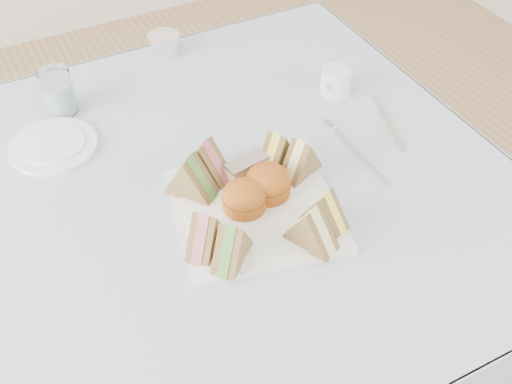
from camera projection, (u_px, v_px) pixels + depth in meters
name	position (u px, v px, depth m)	size (l,w,h in m)	color
table	(231.00, 304.00, 1.43)	(0.90, 0.90, 0.74)	brown
tablecloth	(226.00, 183.00, 1.17)	(1.02, 1.02, 0.01)	silver
serving_plate	(256.00, 210.00, 1.11)	(0.27, 0.27, 0.01)	white
sandwich_fl_a	(206.00, 231.00, 1.02)	(0.09, 0.04, 0.08)	olive
sandwich_fl_b	(232.00, 242.00, 1.00)	(0.09, 0.04, 0.08)	olive
sandwich_fr_a	(325.00, 209.00, 1.06)	(0.08, 0.04, 0.07)	olive
sandwich_fr_b	(312.00, 226.00, 1.02)	(0.09, 0.04, 0.08)	olive
sandwich_bl_a	(190.00, 175.00, 1.11)	(0.09, 0.04, 0.08)	olive
sandwich_bl_b	(206.00, 159.00, 1.14)	(0.09, 0.04, 0.08)	olive
sandwich_br_a	(301.00, 157.00, 1.15)	(0.09, 0.04, 0.08)	olive
sandwich_br_b	(277.00, 149.00, 1.16)	(0.08, 0.04, 0.07)	olive
scone_left	(244.00, 197.00, 1.09)	(0.08, 0.08, 0.05)	#A84618
scone_right	(268.00, 182.00, 1.12)	(0.08, 0.08, 0.05)	#A84618
pastry_slice	(247.00, 168.00, 1.15)	(0.08, 0.03, 0.04)	beige
side_plate	(54.00, 146.00, 1.24)	(0.17, 0.17, 0.01)	white
water_glass	(58.00, 92.00, 1.29)	(0.06, 0.06, 0.10)	white
tea_strainer	(165.00, 45.00, 1.47)	(0.08, 0.08, 0.04)	white
knife	(388.00, 122.00, 1.30)	(0.02, 0.19, 0.00)	white
fork	(360.00, 156.00, 1.22)	(0.01, 0.19, 0.00)	white
creamer_jug	(336.00, 82.00, 1.35)	(0.06, 0.06, 0.06)	white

